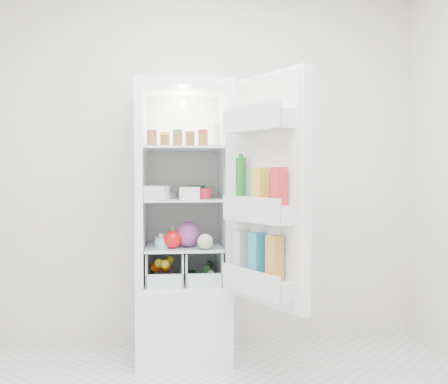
{
  "coord_description": "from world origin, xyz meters",
  "views": [
    {
      "loc": [
        -0.27,
        -2.09,
        1.21
      ],
      "look_at": [
        0.04,
        0.95,
        1.1
      ],
      "focal_mm": 40.0,
      "sensor_mm": 36.0,
      "label": 1
    }
  ],
  "objects": [
    {
      "name": "fridge_door",
      "position": [
        0.25,
        0.65,
        1.09
      ],
      "size": [
        0.41,
        0.56,
        1.3
      ],
      "rotation": [
        0.0,
        0.0,
        2.07
      ],
      "color": "white",
      "rests_on": "refrigerator"
    },
    {
      "name": "crisper_left",
      "position": [
        -0.32,
        1.19,
        0.61
      ],
      "size": [
        0.23,
        0.46,
        0.22
      ],
      "primitive_type": null,
      "color": "silver",
      "rests_on": "refrigerator"
    },
    {
      "name": "salad_bag",
      "position": [
        -0.07,
        0.97,
        0.8
      ],
      "size": [
        0.1,
        0.1,
        0.1
      ],
      "primitive_type": "sphere",
      "color": "#A5C493",
      "rests_on": "shelf_low"
    },
    {
      "name": "foil_tray",
      "position": [
        -0.33,
        1.25,
        1.08
      ],
      "size": [
        0.17,
        0.15,
        0.04
      ],
      "primitive_type": "cube",
      "rotation": [
        0.0,
        0.0,
        0.3
      ],
      "color": "silver",
      "rests_on": "shelf_mid"
    },
    {
      "name": "shelf_mid",
      "position": [
        -0.2,
        1.19,
        1.05
      ],
      "size": [
        0.49,
        0.53,
        0.02
      ],
      "primitive_type": "cube",
      "color": "silver",
      "rests_on": "refrigerator"
    },
    {
      "name": "bell_pepper",
      "position": [
        -0.27,
        1.05,
        0.8
      ],
      "size": [
        0.11,
        0.11,
        0.11
      ],
      "primitive_type": "sphere",
      "color": "red",
      "rests_on": "shelf_low"
    },
    {
      "name": "tub_cream",
      "position": [
        -0.16,
        1.1,
        1.09
      ],
      "size": [
        0.13,
        0.13,
        0.07
      ],
      "primitive_type": "cube",
      "rotation": [
        0.0,
        0.0,
        -0.05
      ],
      "color": "white",
      "rests_on": "shelf_mid"
    },
    {
      "name": "shelf_top",
      "position": [
        -0.2,
        1.19,
        1.38
      ],
      "size": [
        0.49,
        0.53,
        0.02
      ],
      "primitive_type": "cube",
      "color": "silver",
      "rests_on": "refrigerator"
    },
    {
      "name": "red_cabbage",
      "position": [
        -0.17,
        1.09,
        0.83
      ],
      "size": [
        0.16,
        0.16,
        0.16
      ],
      "primitive_type": "sphere",
      "color": "#60215E",
      "rests_on": "shelf_low"
    },
    {
      "name": "shelf_low",
      "position": [
        -0.2,
        1.19,
        0.74
      ],
      "size": [
        0.49,
        0.53,
        0.01
      ],
      "primitive_type": "cube",
      "color": "silver",
      "rests_on": "refrigerator"
    },
    {
      "name": "condiment_jars",
      "position": [
        -0.24,
        1.07,
        1.43
      ],
      "size": [
        0.38,
        0.16,
        0.08
      ],
      "color": "#B21919",
      "rests_on": "shelf_top"
    },
    {
      "name": "tub_white",
      "position": [
        -0.37,
        0.99,
        1.1
      ],
      "size": [
        0.16,
        0.16,
        0.08
      ],
      "primitive_type": "cube",
      "rotation": [
        0.0,
        0.0,
        -0.23
      ],
      "color": "silver",
      "rests_on": "shelf_mid"
    },
    {
      "name": "citrus_pile",
      "position": [
        -0.33,
        1.12,
        0.59
      ],
      "size": [
        0.2,
        0.24,
        0.16
      ],
      "color": "orange",
      "rests_on": "refrigerator"
    },
    {
      "name": "veg_pile",
      "position": [
        -0.07,
        1.18,
        0.56
      ],
      "size": [
        0.16,
        0.3,
        0.1
      ],
      "color": "#1D4F1A",
      "rests_on": "refrigerator"
    },
    {
      "name": "squeeze_bottle",
      "position": [
        0.01,
        1.18,
        1.47
      ],
      "size": [
        0.05,
        0.05,
        0.16
      ],
      "primitive_type": "cylinder",
      "rotation": [
        0.0,
        0.0,
        -0.02
      ],
      "color": "white",
      "rests_on": "shelf_top"
    },
    {
      "name": "mushroom_bowl",
      "position": [
        -0.32,
        1.11,
        0.78
      ],
      "size": [
        0.17,
        0.17,
        0.06
      ],
      "primitive_type": "cylinder",
      "rotation": [
        0.0,
        0.0,
        0.31
      ],
      "color": "#96D0DF",
      "rests_on": "shelf_low"
    },
    {
      "name": "refrigerator",
      "position": [
        -0.2,
        1.25,
        0.67
      ],
      "size": [
        0.6,
        0.6,
        1.8
      ],
      "color": "white",
      "rests_on": "ground"
    },
    {
      "name": "room_walls",
      "position": [
        0.0,
        0.0,
        1.59
      ],
      "size": [
        3.02,
        3.02,
        2.61
      ],
      "color": "silver",
      "rests_on": "ground"
    },
    {
      "name": "tub_green",
      "position": [
        -0.11,
        1.37,
        1.1
      ],
      "size": [
        0.14,
        0.16,
        0.08
      ],
      "primitive_type": "cube",
      "rotation": [
        0.0,
        0.0,
        -0.3
      ],
      "color": "#408E56",
      "rests_on": "shelf_mid"
    },
    {
      "name": "crisper_right",
      "position": [
        -0.08,
        1.19,
        0.61
      ],
      "size": [
        0.23,
        0.46,
        0.22
      ],
      "primitive_type": null,
      "color": "silver",
      "rests_on": "refrigerator"
    },
    {
      "name": "tin_red",
      "position": [
        -0.07,
        1.11,
        1.09
      ],
      "size": [
        0.11,
        0.11,
        0.06
      ],
      "primitive_type": "cylinder",
      "rotation": [
        0.0,
        0.0,
        -0.12
      ],
      "color": "red",
      "rests_on": "shelf_mid"
    }
  ]
}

